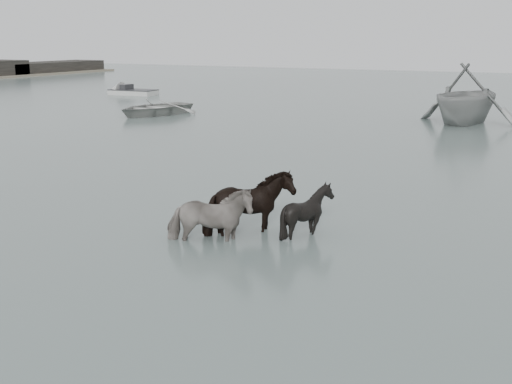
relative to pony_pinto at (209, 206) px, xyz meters
The scene contains 8 objects.
ground 1.15m from the pony_pinto, ahead, with size 140.00×140.00×0.00m, color #4B5953.
pony_pinto is the anchor object (origin of this frame).
pony_dark 0.95m from the pony_pinto, 55.86° to the left, with size 1.64×1.40×1.65m, color black.
pony_black 2.15m from the pony_pinto, 40.81° to the left, with size 1.06×1.20×1.32m, color black.
rowboat_lead 22.86m from the pony_pinto, 128.96° to the left, with size 3.32×4.65×0.96m, color #A9A9A4.
rowboat_trail 21.82m from the pony_pinto, 86.18° to the left, with size 5.07×5.87×3.09m, color gray.
skiff_outer 35.58m from the pony_pinto, 130.42° to the left, with size 4.78×1.60×0.75m, color beige, non-canonical shape.
skiff_mid 31.95m from the pony_pinto, 90.94° to the left, with size 4.57×1.60×0.75m, color #A3A5A2, non-canonical shape.
Camera 1 is at (5.92, -10.93, 4.21)m, focal length 45.00 mm.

